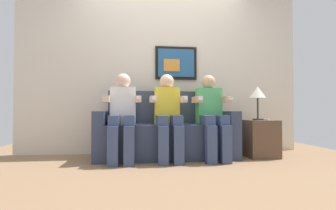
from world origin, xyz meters
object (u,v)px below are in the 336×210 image
person_on_left (123,112)px  couch (166,134)px  table_lamp (258,94)px  person_in_middle (168,112)px  side_table_right (260,138)px  person_on_right (211,112)px  spare_remote_on_table (267,120)px

person_on_left → couch: bearing=16.3°
table_lamp → person_on_left: bearing=-177.9°
person_in_middle → side_table_right: 1.32m
couch → side_table_right: 1.28m
person_on_right → side_table_right: 0.79m
couch → person_in_middle: 0.34m
person_in_middle → couch: bearing=90.0°
side_table_right → table_lamp: 0.61m
person_on_right → spare_remote_on_table: person_on_right is taller
person_in_middle → person_on_right: same height
side_table_right → person_in_middle: bearing=-177.2°
person_on_left → table_lamp: (1.81, 0.07, 0.25)m
side_table_right → spare_remote_on_table: 0.28m
person_on_left → spare_remote_on_table: bearing=-1.0°
table_lamp → person_in_middle: bearing=-176.9°
couch → person_on_left: (-0.57, -0.17, 0.29)m
table_lamp → spare_remote_on_table: bearing=-52.7°
person_on_left → table_lamp: bearing=2.1°
person_in_middle → spare_remote_on_table: person_in_middle is taller
couch → spare_remote_on_table: 1.35m
couch → person_on_right: (0.57, -0.17, 0.29)m
spare_remote_on_table → side_table_right: bearing=118.6°
person_in_middle → spare_remote_on_table: (1.32, -0.03, -0.10)m
side_table_right → person_on_left: bearing=-178.1°
couch → table_lamp: table_lamp is taller
person_on_left → person_in_middle: 0.57m
couch → spare_remote_on_table: (1.32, -0.20, 0.20)m
person_on_left → person_on_right: same height
couch → person_on_right: person_on_right is taller
table_lamp → spare_remote_on_table: 0.37m
couch → spare_remote_on_table: size_ratio=14.15×
spare_remote_on_table → person_on_left: bearing=179.0°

